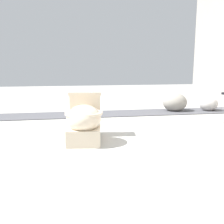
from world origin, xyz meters
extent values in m
plane|color=#A8A59E|center=(0.00, 0.00, 0.00)|extent=(14.00, 14.00, 0.00)
cube|color=#4C4C51|center=(-1.27, 0.50, 0.01)|extent=(0.56, 8.00, 0.01)
cube|color=beige|center=(0.15, -0.12, 0.09)|extent=(0.64, 0.41, 0.17)
ellipsoid|color=beige|center=(0.25, -0.14, 0.26)|extent=(0.48, 0.41, 0.28)
cylinder|color=beige|center=(0.25, -0.14, 0.32)|extent=(0.44, 0.44, 0.03)
cube|color=beige|center=(-0.06, -0.10, 0.32)|extent=(0.22, 0.36, 0.30)
cube|color=beige|center=(-0.06, -0.10, 0.49)|extent=(0.25, 0.39, 0.04)
cylinder|color=silver|center=(-0.05, -0.02, 0.51)|extent=(0.02, 0.02, 0.01)
ellipsoid|color=gray|center=(-1.34, 1.54, 0.16)|extent=(0.40, 0.46, 0.32)
ellipsoid|color=#B7B2AD|center=(-1.26, 2.13, 0.12)|extent=(0.30, 0.35, 0.25)
camera|label=1|loc=(2.91, -0.29, 0.82)|focal=42.00mm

